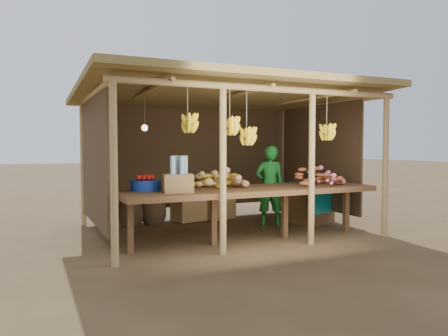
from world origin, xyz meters
name	(u,v)px	position (x,y,z in m)	size (l,w,h in m)	color
ground	(224,230)	(0.00, 0.00, 0.00)	(60.00, 60.00, 0.00)	brown
stall_structure	(225,116)	(-0.02, -0.06, 1.91)	(4.70, 3.50, 2.43)	tan
counter	(250,192)	(0.00, -0.95, 0.74)	(3.90, 1.05, 0.80)	brown
potato_heap	(216,176)	(-0.55, -0.91, 0.99)	(1.09, 0.65, 0.37)	#AA8158
sweet_potato_heap	(316,174)	(1.17, -0.96, 0.98)	(0.91, 0.55, 0.35)	#C05D31
onion_heap	(328,175)	(1.21, -1.23, 0.98)	(0.75, 0.45, 0.35)	#CA6273
banana_pile	(221,175)	(-0.35, -0.66, 0.98)	(0.69, 0.41, 0.35)	yellow
tomato_basin	(146,184)	(-1.51, -0.69, 0.89)	(0.42, 0.42, 0.22)	navy
bottle_box	(178,178)	(-1.17, -1.07, 0.99)	(0.44, 0.38, 0.49)	olive
vendor	(270,186)	(0.91, 0.03, 0.71)	(0.52, 0.34, 1.43)	#1A7628
tarp_crate	(310,201)	(1.75, -0.01, 0.40)	(1.01, 0.94, 0.97)	brown
carton_stack	(208,200)	(0.13, 0.99, 0.39)	(1.25, 0.57, 0.88)	olive
burlap_sacks	(142,210)	(-1.16, 0.98, 0.27)	(0.88, 0.46, 0.62)	#4B3723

